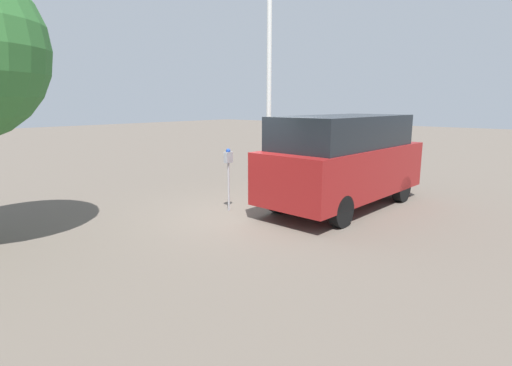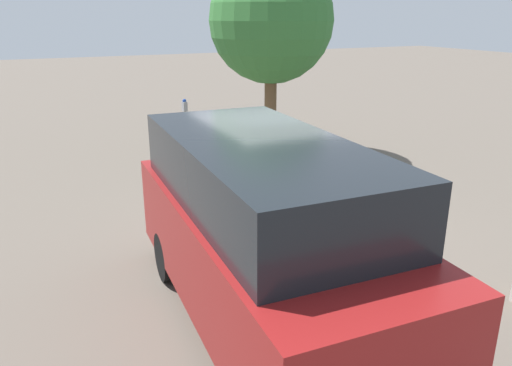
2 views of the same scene
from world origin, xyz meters
name	(u,v)px [view 1 (image 1 of 2)]	position (x,y,z in m)	size (l,w,h in m)	color
ground_plane	(251,214)	(0.00, 0.00, 0.00)	(80.00, 80.00, 0.00)	#60564C
parking_meter_near	(228,165)	(-0.13, 0.59, 1.11)	(0.20, 0.11, 1.51)	#9E9EA3
lamp_post	(269,120)	(3.17, 1.99, 2.02)	(0.44, 0.44, 6.30)	beige
parked_van	(344,159)	(1.95, -1.35, 1.21)	(4.96, 2.14, 2.27)	maroon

